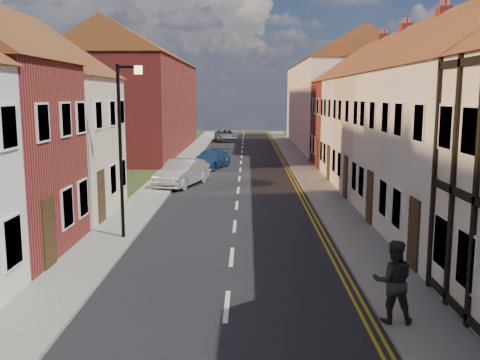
{
  "coord_description": "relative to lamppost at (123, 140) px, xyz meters",
  "views": [
    {
      "loc": [
        0.5,
        1.68,
        5.08
      ],
      "look_at": [
        0.2,
        22.23,
        1.81
      ],
      "focal_mm": 40.0,
      "sensor_mm": 36.0,
      "label": 1
    }
  ],
  "objects": [
    {
      "name": "road",
      "position": [
        3.81,
        10.0,
        -3.53
      ],
      "size": [
        7.0,
        90.0,
        0.02
      ],
      "primitive_type": "cube",
      "color": "black",
      "rests_on": "ground"
    },
    {
      "name": "pavement_left",
      "position": [
        -0.59,
        10.0,
        -3.48
      ],
      "size": [
        1.8,
        90.0,
        0.12
      ],
      "primitive_type": "cube",
      "color": "#A09E92",
      "rests_on": "ground"
    },
    {
      "name": "pavement_right",
      "position": [
        8.21,
        10.0,
        -3.48
      ],
      "size": [
        1.8,
        90.0,
        0.12
      ],
      "primitive_type": "cube",
      "color": "#A09E92",
      "rests_on": "ground"
    },
    {
      "name": "cottage_r_cream_mid",
      "position": [
        13.11,
        3.5,
        0.94
      ],
      "size": [
        8.3,
        5.2,
        9.0
      ],
      "color": "beige",
      "rests_on": "ground"
    },
    {
      "name": "cottage_r_pink",
      "position": [
        13.11,
        8.9,
        0.94
      ],
      "size": [
        8.3,
        6.0,
        9.0
      ],
      "color": "beige",
      "rests_on": "ground"
    },
    {
      "name": "cottage_r_white_far",
      "position": [
        13.11,
        14.3,
        0.94
      ],
      "size": [
        8.3,
        5.2,
        9.0
      ],
      "color": "silver",
      "rests_on": "ground"
    },
    {
      "name": "cottage_r_cream_far",
      "position": [
        13.11,
        19.7,
        0.94
      ],
      "size": [
        8.3,
        6.0,
        9.0
      ],
      "color": "maroon",
      "rests_on": "ground"
    },
    {
      "name": "cottage_l_pink",
      "position": [
        -5.49,
        3.85,
        0.83
      ],
      "size": [
        8.3,
        6.3,
        8.8
      ],
      "color": "beige",
      "rests_on": "ground"
    },
    {
      "name": "block_right_far",
      "position": [
        13.11,
        35.0,
        1.76
      ],
      "size": [
        8.3,
        24.2,
        10.5
      ],
      "color": "beige",
      "rests_on": "ground"
    },
    {
      "name": "block_left_far",
      "position": [
        -5.49,
        30.0,
        1.76
      ],
      "size": [
        8.3,
        24.2,
        10.5
      ],
      "color": "maroon",
      "rests_on": "ground"
    },
    {
      "name": "lamppost",
      "position": [
        0.0,
        0.0,
        0.0
      ],
      "size": [
        0.88,
        0.15,
        6.0
      ],
      "color": "black",
      "rests_on": "pavement_left"
    },
    {
      "name": "car_mid",
      "position": [
        0.61,
        11.35,
        -2.79
      ],
      "size": [
        2.92,
        4.82,
        1.5
      ],
      "primitive_type": "imported",
      "rotation": [
        0.0,
        0.0,
        -0.31
      ],
      "color": "#93959A",
      "rests_on": "ground"
    },
    {
      "name": "car_far",
      "position": [
        1.7,
        18.79,
        -2.9
      ],
      "size": [
        3.06,
        4.72,
        1.27
      ],
      "primitive_type": "imported",
      "rotation": [
        0.0,
        0.0,
        -0.32
      ],
      "color": "navy",
      "rests_on": "ground"
    },
    {
      "name": "car_distant",
      "position": [
        1.83,
        40.78,
        -2.87
      ],
      "size": [
        2.75,
        5.0,
        1.33
      ],
      "primitive_type": "imported",
      "rotation": [
        0.0,
        0.0,
        0.12
      ],
      "color": "gray",
      "rests_on": "ground"
    },
    {
      "name": "pedestrian_right",
      "position": [
        7.51,
        -7.06,
        -2.49
      ],
      "size": [
        0.96,
        0.78,
        1.86
      ],
      "primitive_type": "imported",
      "rotation": [
        0.0,
        0.0,
        3.05
      ],
      "color": "black",
      "rests_on": "pavement_right"
    }
  ]
}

